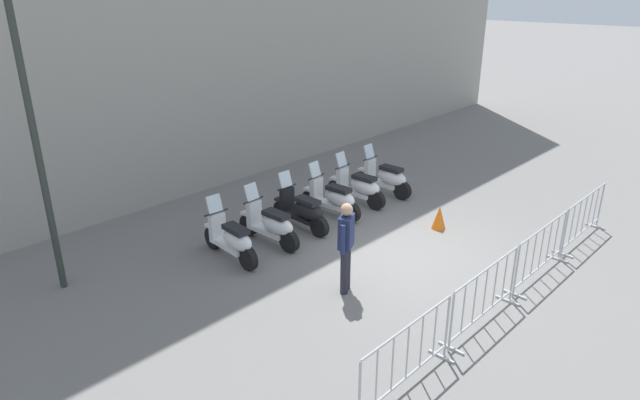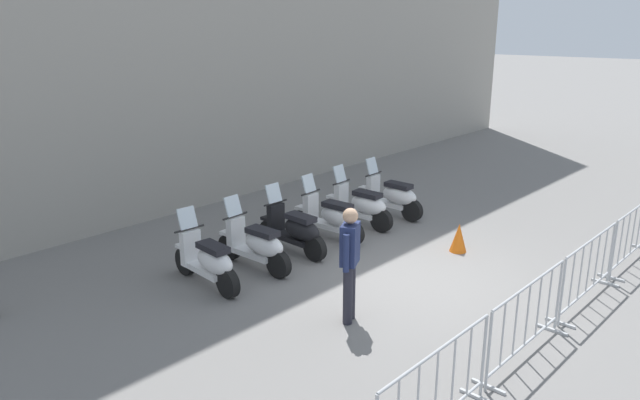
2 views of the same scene
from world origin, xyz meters
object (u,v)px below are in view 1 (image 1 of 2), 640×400
motorcycle_0 (232,239)px  motorcycle_4 (359,187)px  barrier_segment_2 (541,252)px  traffic_cone (439,217)px  barrier_segment_0 (407,358)px  officer_near_row_end (346,243)px  street_lamp (26,95)px  motorcycle_5 (386,178)px  barrier_segment_3 (584,218)px  motorcycle_2 (302,211)px  barrier_segment_1 (484,297)px  motorcycle_3 (333,198)px  motorcycle_1 (271,225)px

motorcycle_0 → motorcycle_4: 4.02m
motorcycle_4 → barrier_segment_2: motorcycle_4 is taller
barrier_segment_2 → traffic_cone: 2.64m
motorcycle_4 → barrier_segment_0: bearing=-144.6°
officer_near_row_end → traffic_cone: (3.48, -0.38, -0.71)m
street_lamp → traffic_cone: (6.23, -4.82, -3.30)m
traffic_cone → officer_near_row_end: bearing=173.7°
motorcycle_5 → barrier_segment_3: (-0.12, -4.81, 0.07)m
barrier_segment_0 → barrier_segment_3: (6.37, -1.13, 0.00)m
motorcycle_2 → barrier_segment_1: (-1.40, -4.61, 0.07)m
motorcycle_0 → barrier_segment_2: (2.70, -5.33, 0.07)m
motorcycle_3 → officer_near_row_end: size_ratio=1.00×
motorcycle_2 → barrier_segment_1: 4.82m
motorcycle_5 → barrier_segment_0: size_ratio=0.84×
motorcycle_5 → officer_near_row_end: 5.01m
motorcycle_1 → motorcycle_3: same height
motorcycle_1 → barrier_segment_0: (-2.54, -4.36, 0.07)m
barrier_segment_1 → traffic_cone: bearing=33.2°
barrier_segment_3 → officer_near_row_end: officer_near_row_end is taller
motorcycle_0 → street_lamp: 4.45m
barrier_segment_3 → traffic_cone: (-1.11, 2.80, -0.25)m
barrier_segment_2 → traffic_cone: bearing=67.4°
motorcycle_3 → motorcycle_2: bearing=169.5°
motorcycle_5 → motorcycle_3: bearing=169.2°
motorcycle_2 → motorcycle_3: (0.99, -0.18, 0.00)m
motorcycle_4 → motorcycle_3: bearing=172.8°
barrier_segment_2 → barrier_segment_0: bearing=169.9°
motorcycle_0 → street_lamp: street_lamp is taller
barrier_segment_0 → motorcycle_1: bearing=59.8°
motorcycle_0 → motorcycle_4: (3.97, -0.65, 0.00)m
motorcycle_1 → motorcycle_2: 1.00m
motorcycle_1 → motorcycle_3: 2.01m
motorcycle_5 → officer_near_row_end: size_ratio=0.99×
motorcycle_0 → barrier_segment_2: bearing=-63.2°
motorcycle_2 → traffic_cone: (1.73, -2.56, -0.18)m
barrier_segment_3 → motorcycle_4: bearing=99.6°
motorcycle_4 → barrier_segment_3: (0.85, -5.06, 0.07)m
motorcycle_0 → street_lamp: size_ratio=0.29×
motorcycle_4 → barrier_segment_1: (-3.39, -4.30, 0.07)m
traffic_cone → motorcycle_3: bearing=107.2°
motorcycle_5 → traffic_cone: bearing=-121.6°
barrier_segment_1 → barrier_segment_3: bearing=-10.1°
traffic_cone → motorcycle_4: bearing=83.4°
motorcycle_5 → barrier_segment_0: 7.45m
motorcycle_2 → barrier_segment_2: 5.04m
motorcycle_0 → barrier_segment_1: motorcycle_0 is taller
motorcycle_1 → motorcycle_3: size_ratio=1.00×
motorcycle_5 → motorcycle_0: bearing=169.7°
motorcycle_3 → barrier_segment_0: 6.07m
barrier_segment_0 → traffic_cone: (5.25, 1.67, -0.25)m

